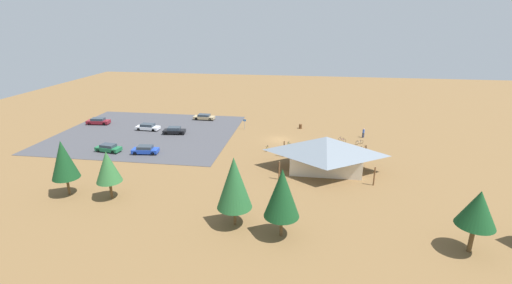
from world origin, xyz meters
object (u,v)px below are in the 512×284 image
(pine_far_west, at_px, (478,209))
(car_white_mid_lot, at_px, (148,127))
(pine_east, at_px, (63,160))
(bicycle_black_yard_left, at_px, (308,146))
(pine_mideast, at_px, (282,193))
(pine_far_east, at_px, (108,167))
(bicycle_teal_mid_cluster, at_px, (349,148))
(car_maroon_end_stall, at_px, (98,121))
(bicycle_green_lone_west, at_px, (289,145))
(car_blue_by_curb, at_px, (145,150))
(lot_sign, at_px, (245,123))
(bicycle_orange_near_porch, at_px, (362,148))
(trash_bin, at_px, (300,126))
(car_black_second_row, at_px, (174,130))
(visitor_at_bikes, at_px, (363,133))
(car_tan_aisle_side, at_px, (204,117))
(car_green_far_end, at_px, (108,148))
(bicycle_silver_edge_south, at_px, (359,142))
(bike_pavilion, at_px, (326,151))
(pine_midwest, at_px, (234,183))
(bicycle_white_yard_right, at_px, (324,148))
(bicycle_yellow_lone_east, at_px, (267,148))
(bicycle_purple_near_sign, at_px, (342,140))

(pine_far_west, height_order, car_white_mid_lot, pine_far_west)
(pine_east, distance_m, bicycle_black_yard_left, 37.56)
(pine_mideast, distance_m, pine_far_east, 22.40)
(pine_far_west, relative_size, bicycle_teal_mid_cluster, 4.10)
(car_maroon_end_stall, bearing_deg, bicycle_green_lone_west, 168.90)
(bicycle_black_yard_left, bearing_deg, pine_east, 36.27)
(bicycle_teal_mid_cluster, height_order, car_blue_by_curb, car_blue_by_curb)
(lot_sign, distance_m, car_white_mid_lot, 19.51)
(car_blue_by_curb, bearing_deg, bicycle_orange_near_porch, -168.97)
(trash_bin, bearing_deg, car_black_second_row, 17.08)
(trash_bin, height_order, visitor_at_bikes, visitor_at_bikes)
(car_tan_aisle_side, bearing_deg, bicycle_green_lone_west, 142.99)
(car_green_far_end, bearing_deg, car_tan_aisle_side, -114.81)
(lot_sign, distance_m, pine_east, 36.22)
(bicycle_black_yard_left, xyz_separation_m, car_black_second_row, (25.91, -4.51, 0.35))
(bicycle_black_yard_left, xyz_separation_m, bicycle_silver_edge_south, (-9.11, -3.66, -0.03))
(car_white_mid_lot, distance_m, car_green_far_end, 12.87)
(bike_pavilion, relative_size, trash_bin, 14.79)
(pine_midwest, distance_m, bicycle_orange_near_porch, 31.52)
(pine_midwest, bearing_deg, bicycle_white_yard_right, -112.09)
(pine_far_east, relative_size, car_blue_by_curb, 1.40)
(pine_mideast, xyz_separation_m, car_white_mid_lot, (29.66, -33.47, -4.20))
(pine_mideast, relative_size, car_green_far_end, 1.69)
(pine_far_east, bearing_deg, bicycle_green_lone_west, -132.76)
(bicycle_yellow_lone_east, relative_size, visitor_at_bikes, 0.95)
(pine_far_east, bearing_deg, pine_east, -0.85)
(pine_far_west, distance_m, bicycle_teal_mid_cluster, 29.21)
(pine_midwest, xyz_separation_m, car_maroon_end_stall, (36.70, -34.51, -4.29))
(visitor_at_bikes, bearing_deg, car_green_far_end, 18.29)
(pine_far_west, distance_m, car_tan_aisle_side, 58.07)
(bicycle_white_yard_right, bearing_deg, bicycle_green_lone_west, -8.44)
(pine_midwest, relative_size, pine_east, 1.08)
(pine_east, distance_m, car_green_far_end, 16.23)
(bike_pavilion, bearing_deg, car_black_second_row, -25.41)
(pine_east, bearing_deg, bicycle_white_yard_right, -146.59)
(bicycle_orange_near_porch, bearing_deg, bicycle_yellow_lone_east, 8.74)
(bicycle_purple_near_sign, relative_size, bicycle_silver_edge_south, 0.88)
(bicycle_black_yard_left, relative_size, visitor_at_bikes, 0.85)
(pine_midwest, relative_size, bicycle_green_lone_west, 5.33)
(car_tan_aisle_side, xyz_separation_m, car_blue_by_curb, (3.68, 22.16, 0.06))
(pine_midwest, xyz_separation_m, bicycle_green_lone_west, (-4.36, -26.46, -4.67))
(car_black_second_row, bearing_deg, car_maroon_end_stall, -12.45)
(bicycle_teal_mid_cluster, distance_m, bicycle_white_yard_right, 4.23)
(pine_mideast, height_order, car_green_far_end, pine_mideast)
(bicycle_orange_near_porch, relative_size, bicycle_purple_near_sign, 1.29)
(bicycle_silver_edge_south, bearing_deg, pine_far_west, 102.34)
(car_tan_aisle_side, bearing_deg, bicycle_silver_edge_south, 159.83)
(trash_bin, bearing_deg, car_green_far_end, 30.52)
(bicycle_green_lone_west, bearing_deg, bicycle_orange_near_porch, 179.12)
(pine_mideast, relative_size, pine_far_east, 1.20)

